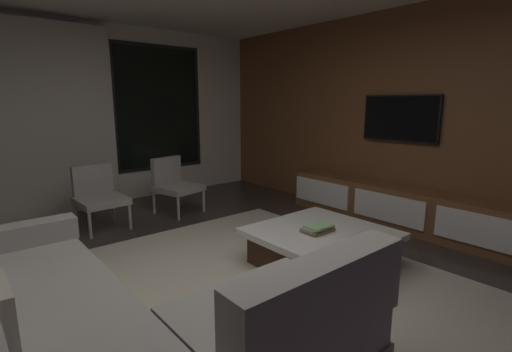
{
  "coord_description": "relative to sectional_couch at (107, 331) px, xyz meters",
  "views": [
    {
      "loc": [
        -1.45,
        -2.19,
        1.55
      ],
      "look_at": [
        0.8,
        0.5,
        0.85
      ],
      "focal_mm": 25.98,
      "sensor_mm": 36.0,
      "label": 1
    }
  ],
  "objects": [
    {
      "name": "book_stack_on_coffee_table",
      "position": [
        2.0,
        0.18,
        0.1
      ],
      "size": [
        0.3,
        0.2,
        0.07
      ],
      "color": "olive",
      "rests_on": "coffee_table"
    },
    {
      "name": "coffee_table",
      "position": [
        2.05,
        0.18,
        -0.1
      ],
      "size": [
        1.16,
        1.16,
        0.36
      ],
      "color": "#382215",
      "rests_on": "floor"
    },
    {
      "name": "area_rug",
      "position": [
        1.25,
        0.12,
        -0.28
      ],
      "size": [
        3.2,
        3.8,
        0.01
      ],
      "primitive_type": "cube",
      "color": "beige",
      "rests_on": "floor"
    },
    {
      "name": "accent_chair_near_window",
      "position": [
        1.85,
        2.71,
        0.14
      ],
      "size": [
        0.66,
        0.67,
        0.78
      ],
      "color": "#B2ADA0",
      "rests_on": "floor"
    },
    {
      "name": "media_console",
      "position": [
        3.67,
        0.27,
        -0.04
      ],
      "size": [
        0.46,
        3.1,
        0.52
      ],
      "color": "brown",
      "rests_on": "floor"
    },
    {
      "name": "sectional_couch",
      "position": [
        0.0,
        0.0,
        0.0
      ],
      "size": [
        1.98,
        2.5,
        0.82
      ],
      "color": "gray",
      "rests_on": "floor"
    },
    {
      "name": "media_wall",
      "position": [
        3.96,
        0.22,
        1.06
      ],
      "size": [
        0.12,
        7.8,
        2.7
      ],
      "color": "brown",
      "rests_on": "floor"
    },
    {
      "name": "mounted_tv",
      "position": [
        3.85,
        0.47,
        1.06
      ],
      "size": [
        0.05,
        1.0,
        0.58
      ],
      "color": "black"
    },
    {
      "name": "accent_chair_by_curtain",
      "position": [
        0.8,
        2.71,
        0.14
      ],
      "size": [
        0.57,
        0.59,
        0.78
      ],
      "color": "#B2ADA0",
      "rests_on": "floor"
    },
    {
      "name": "back_wall_with_window",
      "position": [
        0.84,
        3.84,
        1.05
      ],
      "size": [
        6.6,
        0.3,
        2.7
      ],
      "color": "silver",
      "rests_on": "floor"
    },
    {
      "name": "floor",
      "position": [
        0.9,
        0.22,
        -0.29
      ],
      "size": [
        9.2,
        9.2,
        0.0
      ],
      "primitive_type": "plane",
      "color": "#332B26"
    }
  ]
}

